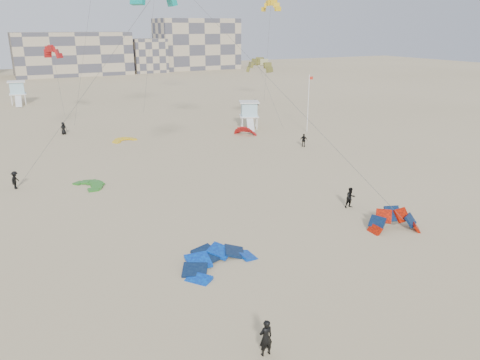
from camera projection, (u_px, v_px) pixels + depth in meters
name	position (u px, v px, depth m)	size (l,w,h in m)	color
ground	(272.00, 306.00, 23.97)	(320.00, 320.00, 0.00)	tan
kite_ground_blue	(218.00, 265.00, 28.10)	(4.85, 4.97, 1.19)	blue
kite_ground_orange	(394.00, 230.00, 32.89)	(3.65, 2.77, 2.42)	#FF1D00
kite_ground_green	(90.00, 186.00, 41.85)	(3.07, 3.25, 0.48)	#307E19
kite_ground_red_far	(245.00, 135.00, 61.76)	(3.00, 2.50, 1.89)	#B6001B
kite_ground_yellow	(124.00, 141.00, 58.41)	(2.81, 2.95, 0.47)	#F4B709
kitesurfer_main	(266.00, 338.00, 20.14)	(0.63, 0.42, 1.74)	black
kitesurfer_b	(350.00, 198.00, 36.69)	(0.80, 0.63, 1.65)	black
kitesurfer_c	(15.00, 180.00, 40.97)	(1.03, 0.59, 1.60)	black
kitesurfer_d	(304.00, 140.00, 55.34)	(0.92, 0.38, 1.56)	black
kitesurfer_e	(63.00, 128.00, 61.65)	(0.80, 0.52, 1.64)	black
kitesurfer_f	(255.00, 105.00, 79.20)	(1.73, 0.55, 1.86)	black
kite_fly_olive	(259.00, 67.00, 64.84)	(5.20, 10.02, 8.68)	brown
kite_fly_yellow	(271.00, 7.00, 73.86)	(4.13, 6.55, 16.58)	#F4B709
kite_fly_red	(53.00, 53.00, 68.53)	(4.63, 4.60, 10.21)	#B6001B
lifeguard_tower_near	(249.00, 115.00, 65.11)	(3.48, 5.58, 3.75)	white
lifeguard_tower_far	(18.00, 93.00, 85.02)	(3.14, 5.81, 4.20)	white
flagpole	(308.00, 102.00, 62.17)	(0.62, 0.10, 7.64)	white
condo_mid	(72.00, 54.00, 136.20)	(32.00, 16.00, 12.00)	tan
condo_east	(197.00, 44.00, 154.65)	(26.00, 14.00, 16.00)	tan
condo_fill_right	(148.00, 56.00, 144.39)	(10.00, 10.00, 10.00)	tan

